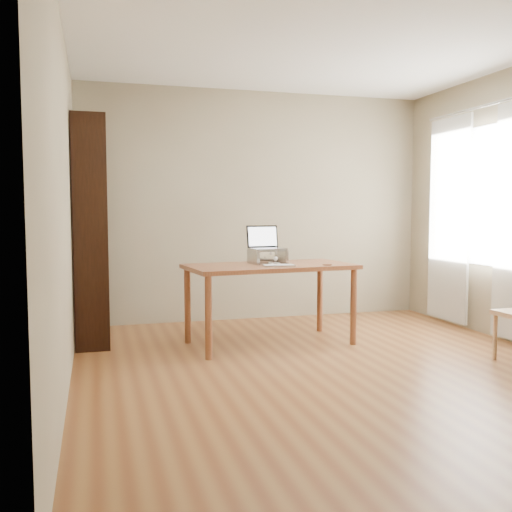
% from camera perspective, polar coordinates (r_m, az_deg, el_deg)
% --- Properties ---
extents(room, '(4.04, 4.54, 2.64)m').
position_cam_1_polar(room, '(4.47, 8.43, 5.16)').
color(room, brown).
rests_on(room, ground).
extents(bookshelf, '(0.30, 0.90, 2.10)m').
position_cam_1_polar(bookshelf, '(5.62, -16.14, 2.34)').
color(bookshelf, black).
rests_on(bookshelf, ground).
extents(curtains, '(0.03, 1.90, 2.25)m').
position_cam_1_polar(curtains, '(6.12, 21.66, 3.50)').
color(curtains, white).
rests_on(curtains, ground).
extents(desk, '(1.61, 0.94, 0.75)m').
position_cam_1_polar(desk, '(5.32, 1.42, -1.78)').
color(desk, brown).
rests_on(desk, ground).
extents(laptop_stand, '(0.32, 0.25, 0.13)m').
position_cam_1_polar(laptop_stand, '(5.38, 1.17, 0.11)').
color(laptop_stand, silver).
rests_on(laptop_stand, desk).
extents(laptop, '(0.34, 0.30, 0.23)m').
position_cam_1_polar(laptop, '(5.42, 1.00, 1.28)').
color(laptop, silver).
rests_on(laptop, laptop_stand).
extents(keyboard, '(0.29, 0.14, 0.02)m').
position_cam_1_polar(keyboard, '(5.10, 2.29, -0.96)').
color(keyboard, silver).
rests_on(keyboard, desk).
extents(coaster, '(0.09, 0.09, 0.01)m').
position_cam_1_polar(coaster, '(5.28, 7.15, -0.88)').
color(coaster, brown).
rests_on(coaster, desk).
extents(cat, '(0.23, 0.47, 0.13)m').
position_cam_1_polar(cat, '(5.40, 0.97, -0.14)').
color(cat, '#4F463E').
rests_on(cat, desk).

